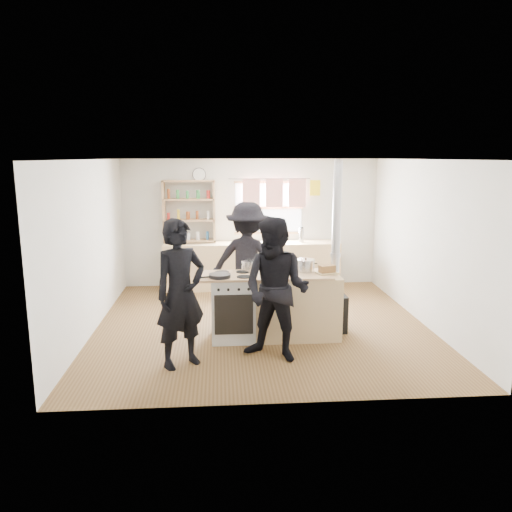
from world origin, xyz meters
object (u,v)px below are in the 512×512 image
(stockpot_stove, at_px, (249,266))
(thermos, at_px, (301,235))
(person_near_right, at_px, (276,290))
(skillet_greens, at_px, (220,276))
(bread_board, at_px, (327,270))
(person_near_left, at_px, (181,294))
(person_far, at_px, (248,261))
(flue_heater, at_px, (334,289))
(stockpot_counter, at_px, (306,265))
(roast_tray, at_px, (279,272))
(cooking_island, at_px, (275,306))

(stockpot_stove, bearing_deg, thermos, 65.29)
(thermos, relative_size, person_near_right, 0.15)
(skillet_greens, xyz_separation_m, stockpot_stove, (0.42, 0.35, 0.05))
(stockpot_stove, distance_m, bread_board, 1.11)
(bread_board, relative_size, person_near_left, 0.18)
(thermos, height_order, person_far, person_far)
(flue_heater, height_order, person_near_left, flue_heater)
(thermos, distance_m, skillet_greens, 3.33)
(flue_heater, xyz_separation_m, person_far, (-1.23, 0.71, 0.28))
(stockpot_counter, bearing_deg, person_near_right, -120.56)
(stockpot_stove, bearing_deg, stockpot_counter, -5.47)
(roast_tray, xyz_separation_m, bread_board, (0.68, 0.01, 0.01))
(roast_tray, relative_size, person_near_right, 0.21)
(skillet_greens, distance_m, flue_heater, 1.74)
(stockpot_counter, distance_m, flue_heater, 0.59)
(stockpot_counter, height_order, flue_heater, flue_heater)
(roast_tray, distance_m, person_near_right, 0.72)
(flue_heater, relative_size, person_near_right, 1.38)
(roast_tray, bearing_deg, thermos, 74.52)
(thermos, height_order, stockpot_stove, thermos)
(bread_board, distance_m, person_near_left, 2.14)
(roast_tray, distance_m, person_near_left, 1.53)
(stockpot_stove, distance_m, person_near_left, 1.40)
(roast_tray, distance_m, bread_board, 0.68)
(stockpot_counter, bearing_deg, flue_heater, 10.59)
(stockpot_stove, height_order, flue_heater, flue_heater)
(thermos, distance_m, stockpot_stove, 2.83)
(bread_board, relative_size, person_near_right, 0.18)
(flue_heater, relative_size, person_near_left, 1.37)
(stockpot_stove, height_order, stockpot_counter, stockpot_counter)
(thermos, height_order, cooking_island, thermos)
(cooking_island, distance_m, stockpot_stove, 0.68)
(thermos, distance_m, bread_board, 2.81)
(stockpot_counter, xyz_separation_m, bread_board, (0.28, -0.16, -0.04))
(person_far, bearing_deg, person_near_right, 114.48)
(stockpot_stove, distance_m, flue_heater, 1.31)
(stockpot_counter, xyz_separation_m, person_near_left, (-1.70, -0.99, -0.11))
(bread_board, bearing_deg, person_near_left, -157.16)
(cooking_island, height_order, skillet_greens, skillet_greens)
(roast_tray, xyz_separation_m, person_near_left, (-1.30, -0.82, -0.05))
(stockpot_counter, relative_size, person_near_right, 0.14)
(stockpot_stove, xyz_separation_m, person_near_left, (-0.89, -1.07, -0.10))
(skillet_greens, relative_size, flue_heater, 0.15)
(skillet_greens, relative_size, person_far, 0.20)
(stockpot_stove, relative_size, person_near_right, 0.12)
(thermos, relative_size, stockpot_counter, 1.05)
(roast_tray, height_order, person_near_left, person_near_left)
(cooking_island, height_order, bread_board, bread_board)
(flue_heater, distance_m, person_near_left, 2.42)
(skillet_greens, xyz_separation_m, bread_board, (1.50, 0.12, 0.02))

